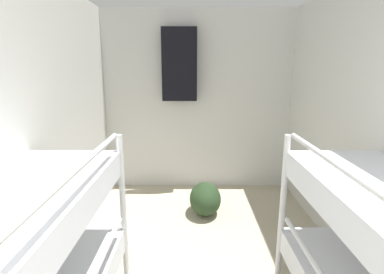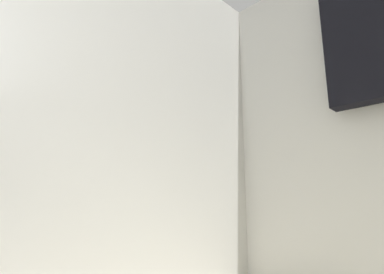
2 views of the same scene
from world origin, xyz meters
name	(u,v)px [view 1 (image 1 of 2)]	position (x,y,z in m)	size (l,w,h in m)	color
wall_left	(5,140)	(-1.27, 2.13, 1.18)	(0.06, 4.38, 2.37)	silver
wall_back	(197,102)	(0.00, 4.29, 1.18)	(2.60, 0.06, 2.37)	silver
duffel_bag	(205,199)	(0.07, 3.43, 0.18)	(0.36, 0.49, 0.36)	#23381E
hanging_coat	(179,65)	(-0.24, 4.14, 1.67)	(0.44, 0.12, 0.90)	black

